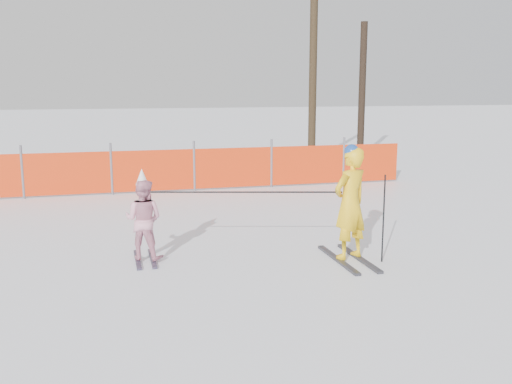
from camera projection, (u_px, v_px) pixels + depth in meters
ground at (265, 265)px, 8.36m from camera, size 120.00×120.00×0.00m
adult at (350, 203)px, 8.44m from camera, size 0.72×1.45×1.75m
child at (143, 219)px, 8.47m from camera, size 0.73×0.97×1.39m
ski_poles at (290, 201)px, 8.40m from camera, size 3.32×0.97×1.32m
safety_fence at (55, 174)px, 13.36m from camera, size 17.59×0.06×1.25m
tree_trunks at (334, 80)px, 19.53m from camera, size 2.33×0.83×6.07m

